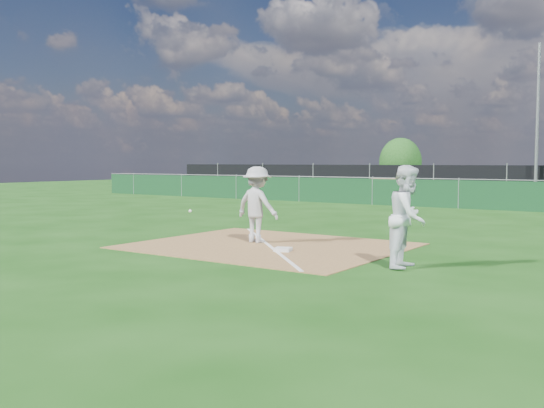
{
  "coord_description": "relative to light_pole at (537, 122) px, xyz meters",
  "views": [
    {
      "loc": [
        8.16,
        -10.57,
        1.99
      ],
      "look_at": [
        0.1,
        1.0,
        1.0
      ],
      "focal_mm": 40.0,
      "sensor_mm": 36.0,
      "label": 1
    }
  ],
  "objects": [
    {
      "name": "green_fence",
      "position": [
        -1.5,
        -7.7,
        -3.4
      ],
      "size": [
        44.0,
        0.05,
        1.2
      ],
      "primitive_type": "cube",
      "color": "#0F381B",
      "rests_on": "ground"
    },
    {
      "name": "parking_lot",
      "position": [
        -1.5,
        5.3,
        -4.0
      ],
      "size": [
        46.0,
        9.0,
        0.01
      ],
      "primitive_type": "cube",
      "color": "black",
      "rests_on": "ground"
    },
    {
      "name": "infield_dirt",
      "position": [
        -1.5,
        -21.7,
        -3.99
      ],
      "size": [
        6.0,
        5.0,
        0.02
      ],
      "primitive_type": "cube",
      "color": "olive",
      "rests_on": "ground"
    },
    {
      "name": "car_left",
      "position": [
        -7.11,
        4.32,
        -3.17
      ],
      "size": [
        4.97,
        2.34,
        1.64
      ],
      "primitive_type": "imported",
      "rotation": [
        0.0,
        0.0,
        1.49
      ],
      "color": "#B4B8BC",
      "rests_on": "parking_lot"
    },
    {
      "name": "foul_line",
      "position": [
        -1.5,
        -21.7,
        -3.98
      ],
      "size": [
        5.01,
        5.01,
        0.01
      ],
      "primitive_type": "cube",
      "rotation": [
        0.0,
        0.0,
        0.79
      ],
      "color": "white",
      "rests_on": "infield_dirt"
    },
    {
      "name": "dirt_mound",
      "position": [
        -6.5,
        -4.2,
        -3.42
      ],
      "size": [
        3.38,
        2.6,
        1.17
      ],
      "primitive_type": "ellipsoid",
      "color": "#916B46",
      "rests_on": "ground"
    },
    {
      "name": "runner",
      "position": [
        2.32,
        -22.61,
        -3.04
      ],
      "size": [
        0.82,
        1.0,
        1.92
      ],
      "primitive_type": "imported",
      "rotation": [
        0.0,
        0.0,
        1.67
      ],
      "color": "white",
      "rests_on": "ground"
    },
    {
      "name": "play_at_first",
      "position": [
        -2.03,
        -21.43,
        -3.06
      ],
      "size": [
        2.57,
        0.77,
        1.85
      ],
      "color": "silver",
      "rests_on": "infield_dirt"
    },
    {
      "name": "car_mid",
      "position": [
        -3.83,
        4.37,
        -3.26
      ],
      "size": [
        4.67,
        3.26,
        1.46
      ],
      "primitive_type": "imported",
      "rotation": [
        0.0,
        0.0,
        1.14
      ],
      "color": "black",
      "rests_on": "parking_lot"
    },
    {
      "name": "ground",
      "position": [
        -1.5,
        -12.7,
        -4.0
      ],
      "size": [
        90.0,
        90.0,
        0.0
      ],
      "primitive_type": "plane",
      "color": "#14440E",
      "rests_on": "ground"
    },
    {
      "name": "light_pole",
      "position": [
        0.0,
        0.0,
        0.0
      ],
      "size": [
        0.16,
        0.16,
        8.0
      ],
      "primitive_type": "cylinder",
      "color": "slate",
      "rests_on": "ground"
    },
    {
      "name": "tree_left",
      "position": [
        -11.9,
        10.65,
        -2.03
      ],
      "size": [
        3.23,
        3.23,
        3.83
      ],
      "color": "#382316",
      "rests_on": "ground"
    },
    {
      "name": "first_base",
      "position": [
        -0.71,
        -22.27,
        -3.94
      ],
      "size": [
        0.45,
        0.45,
        0.07
      ],
      "primitive_type": "cube",
      "rotation": [
        0.0,
        0.0,
        0.32
      ],
      "color": "silver",
      "rests_on": "infield_dirt"
    },
    {
      "name": "black_fence",
      "position": [
        -1.5,
        0.3,
        -3.1
      ],
      "size": [
        46.0,
        0.04,
        1.8
      ],
      "primitive_type": "cube",
      "color": "black",
      "rests_on": "ground"
    }
  ]
}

